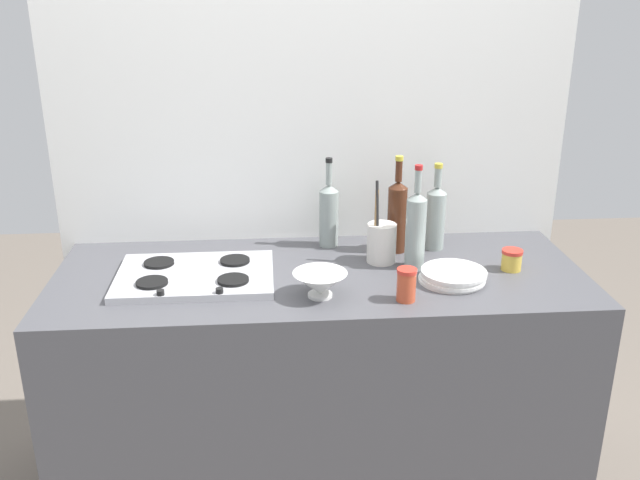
% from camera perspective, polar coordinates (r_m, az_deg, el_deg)
% --- Properties ---
extents(counter_block, '(1.80, 0.70, 0.90)m').
position_cam_1_polar(counter_block, '(2.57, -0.00, -11.98)').
color(counter_block, '#4C4C51').
rests_on(counter_block, ground).
extents(backsplash_panel, '(1.90, 0.06, 2.26)m').
position_cam_1_polar(backsplash_panel, '(2.64, -0.65, 5.13)').
color(backsplash_panel, white).
rests_on(backsplash_panel, ground).
extents(stovetop_hob, '(0.52, 0.36, 0.04)m').
position_cam_1_polar(stovetop_hob, '(2.34, -10.21, -2.88)').
color(stovetop_hob, '#B2B2B7').
rests_on(stovetop_hob, counter_block).
extents(plate_stack, '(0.22, 0.22, 0.04)m').
position_cam_1_polar(plate_stack, '(2.33, 10.85, -2.91)').
color(plate_stack, white).
rests_on(plate_stack, counter_block).
extents(wine_bottle_leftmost, '(0.07, 0.07, 0.36)m').
position_cam_1_polar(wine_bottle_leftmost, '(2.51, 6.35, 2.09)').
color(wine_bottle_leftmost, '#472314').
rests_on(wine_bottle_leftmost, counter_block).
extents(wine_bottle_mid_left, '(0.07, 0.07, 0.32)m').
position_cam_1_polar(wine_bottle_mid_left, '(2.56, 9.47, 1.97)').
color(wine_bottle_mid_left, gray).
rests_on(wine_bottle_mid_left, counter_block).
extents(wine_bottle_mid_right, '(0.07, 0.07, 0.34)m').
position_cam_1_polar(wine_bottle_mid_right, '(2.56, 0.72, 2.17)').
color(wine_bottle_mid_right, gray).
rests_on(wine_bottle_mid_right, counter_block).
extents(wine_bottle_rightmost, '(0.07, 0.07, 0.36)m').
position_cam_1_polar(wine_bottle_rightmost, '(2.38, 7.87, 0.94)').
color(wine_bottle_rightmost, gray).
rests_on(wine_bottle_rightmost, counter_block).
extents(mixing_bowl, '(0.17, 0.17, 0.08)m').
position_cam_1_polar(mixing_bowl, '(2.17, 0.00, -3.59)').
color(mixing_bowl, white).
rests_on(mixing_bowl, counter_block).
extents(utensil_crock, '(0.10, 0.10, 0.30)m').
position_cam_1_polar(utensil_crock, '(2.43, 5.06, -0.17)').
color(utensil_crock, silver).
rests_on(utensil_crock, counter_block).
extents(condiment_jar_front, '(0.06, 0.06, 0.11)m').
position_cam_1_polar(condiment_jar_front, '(2.16, 7.11, -3.66)').
color(condiment_jar_front, '#C64C2D').
rests_on(condiment_jar_front, counter_block).
extents(condiment_jar_rear, '(0.07, 0.07, 0.07)m').
position_cam_1_polar(condiment_jar_rear, '(2.46, 15.47, -1.57)').
color(condiment_jar_rear, gold).
rests_on(condiment_jar_rear, counter_block).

